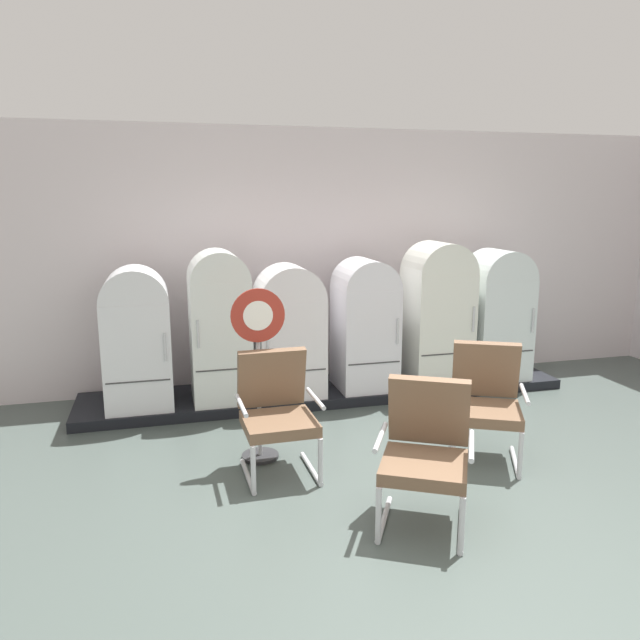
# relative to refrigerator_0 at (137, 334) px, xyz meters

# --- Properties ---
(ground) EXTENTS (12.00, 10.00, 0.05)m
(ground) POSITION_rel_refrigerator_0_xyz_m (2.03, -2.91, -0.88)
(ground) COLOR #46514C
(back_wall) EXTENTS (11.76, 0.12, 2.99)m
(back_wall) POSITION_rel_refrigerator_0_xyz_m (2.03, 0.75, 0.65)
(back_wall) COLOR silver
(back_wall) RESTS_ON ground
(display_plinth) EXTENTS (5.41, 0.95, 0.11)m
(display_plinth) POSITION_rel_refrigerator_0_xyz_m (2.03, 0.11, -0.80)
(display_plinth) COLOR black
(display_plinth) RESTS_ON ground
(refrigerator_0) EXTENTS (0.66, 0.67, 1.43)m
(refrigerator_0) POSITION_rel_refrigerator_0_xyz_m (0.00, 0.00, 0.00)
(refrigerator_0) COLOR white
(refrigerator_0) RESTS_ON display_plinth
(refrigerator_1) EXTENTS (0.60, 0.65, 1.58)m
(refrigerator_1) POSITION_rel_refrigerator_0_xyz_m (0.83, -0.01, 0.09)
(refrigerator_1) COLOR white
(refrigerator_1) RESTS_ON display_plinth
(refrigerator_2) EXTENTS (0.70, 0.61, 1.41)m
(refrigerator_2) POSITION_rel_refrigerator_0_xyz_m (1.56, -0.03, -0.01)
(refrigerator_2) COLOR white
(refrigerator_2) RESTS_ON display_plinth
(refrigerator_3) EXTENTS (0.63, 0.68, 1.44)m
(refrigerator_3) POSITION_rel_refrigerator_0_xyz_m (2.42, 0.00, 0.01)
(refrigerator_3) COLOR white
(refrigerator_3) RESTS_ON display_plinth
(refrigerator_4) EXTENTS (0.69, 0.65, 1.61)m
(refrigerator_4) POSITION_rel_refrigerator_0_xyz_m (3.29, -0.01, 0.10)
(refrigerator_4) COLOR white
(refrigerator_4) RESTS_ON display_plinth
(refrigerator_5) EXTENTS (0.67, 0.62, 1.51)m
(refrigerator_5) POSITION_rel_refrigerator_0_xyz_m (4.05, -0.02, 0.05)
(refrigerator_5) COLOR white
(refrigerator_5) RESTS_ON display_plinth
(armchair_left) EXTENTS (0.65, 0.69, 0.99)m
(armchair_left) POSITION_rel_refrigerator_0_xyz_m (1.12, -1.61, -0.32)
(armchair_left) COLOR silver
(armchair_left) RESTS_ON ground
(armchair_right) EXTENTS (0.82, 0.86, 0.99)m
(armchair_right) POSITION_rel_refrigerator_0_xyz_m (2.89, -1.82, -0.32)
(armchair_right) COLOR silver
(armchair_right) RESTS_ON ground
(armchair_center) EXTENTS (0.83, 0.86, 0.99)m
(armchair_center) POSITION_rel_refrigerator_0_xyz_m (1.96, -2.65, -0.32)
(armchair_center) COLOR silver
(armchair_center) RESTS_ON ground
(sign_stand) EXTENTS (0.45, 0.32, 1.49)m
(sign_stand) POSITION_rel_refrigerator_0_xyz_m (1.02, -1.36, -0.13)
(sign_stand) COLOR #2D2D30
(sign_stand) RESTS_ON ground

